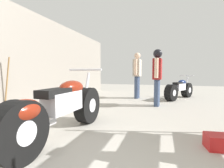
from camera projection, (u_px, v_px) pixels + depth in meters
ground_plane at (133, 111)px, 4.27m from camera, size 19.10×19.10×0.00m
garage_partition_left at (46, 62)px, 4.96m from camera, size 0.08×8.76×2.61m
motorcycle_maroon_cruiser at (61, 109)px, 2.48m from camera, size 0.68×2.29×1.07m
motorcycle_black_naked at (179, 89)px, 6.22m from camera, size 1.14×1.78×0.89m
mechanic_in_blue at (137, 73)px, 6.39m from camera, size 0.28×0.71×1.76m
mechanic_with_helmet at (157, 72)px, 4.88m from camera, size 0.26×0.66×1.68m
push_broom at (7, 102)px, 3.60m from camera, size 0.25×0.24×1.32m
red_toolbox at (223, 142)px, 2.13m from camera, size 0.44×0.30×0.19m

